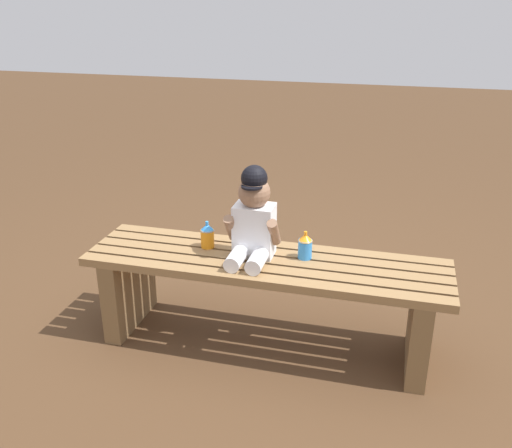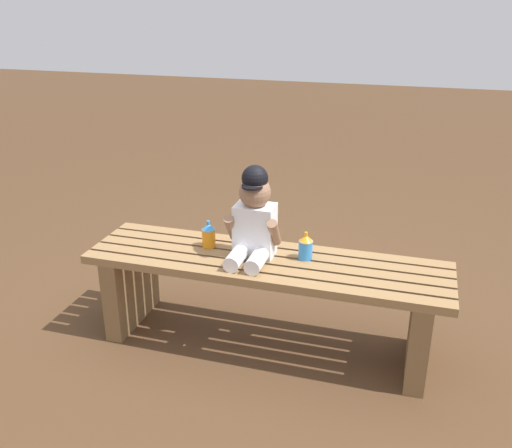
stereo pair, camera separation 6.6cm
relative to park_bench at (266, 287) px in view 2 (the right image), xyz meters
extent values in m
plane|color=#4C331E|center=(0.00, 0.00, -0.28)|extent=(16.00, 16.00, 0.00)
cube|color=olive|center=(0.00, -0.17, 0.12)|extent=(1.57, 0.07, 0.04)
cube|color=olive|center=(0.00, -0.08, 0.12)|extent=(1.57, 0.07, 0.04)
cube|color=olive|center=(0.00, 0.00, 0.12)|extent=(1.57, 0.07, 0.04)
cube|color=olive|center=(0.00, 0.08, 0.12)|extent=(1.57, 0.07, 0.04)
cube|color=olive|center=(0.00, 0.17, 0.12)|extent=(1.57, 0.07, 0.04)
cube|color=brown|center=(-0.66, 0.00, -0.09)|extent=(0.08, 0.40, 0.38)
cube|color=brown|center=(0.66, 0.00, -0.09)|extent=(0.08, 0.40, 0.38)
cube|color=white|center=(-0.06, 0.03, 0.25)|extent=(0.17, 0.12, 0.23)
sphere|color=#8C664C|center=(-0.06, 0.03, 0.42)|extent=(0.14, 0.14, 0.14)
cylinder|color=black|center=(-0.06, -0.01, 0.46)|extent=(0.09, 0.09, 0.01)
sphere|color=black|center=(-0.06, 0.03, 0.48)|extent=(0.11, 0.11, 0.11)
cylinder|color=white|center=(-0.10, -0.09, 0.17)|extent=(0.07, 0.16, 0.07)
cylinder|color=white|center=(-0.01, -0.09, 0.17)|extent=(0.07, 0.16, 0.07)
cylinder|color=#8C664C|center=(-0.15, 0.00, 0.27)|extent=(0.04, 0.12, 0.14)
cylinder|color=#8C664C|center=(0.04, 0.00, 0.27)|extent=(0.04, 0.12, 0.14)
cylinder|color=orange|center=(-0.28, 0.05, 0.18)|extent=(0.06, 0.06, 0.08)
cone|color=#338CE5|center=(-0.28, 0.05, 0.23)|extent=(0.06, 0.06, 0.03)
cylinder|color=#338CE5|center=(-0.28, 0.05, 0.25)|extent=(0.01, 0.01, 0.02)
cylinder|color=#338CE5|center=(0.16, 0.05, 0.18)|extent=(0.06, 0.06, 0.08)
cone|color=orange|center=(0.16, 0.05, 0.23)|extent=(0.06, 0.06, 0.03)
cylinder|color=orange|center=(0.16, 0.05, 0.25)|extent=(0.01, 0.01, 0.02)
camera|label=1|loc=(0.51, -2.11, 1.20)|focal=39.35mm
camera|label=2|loc=(0.58, -2.09, 1.20)|focal=39.35mm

